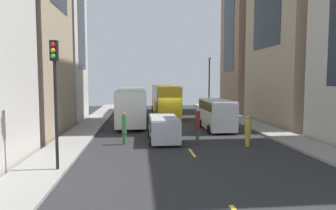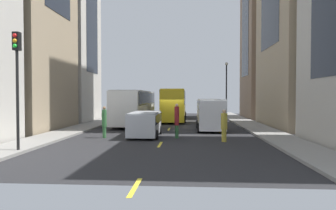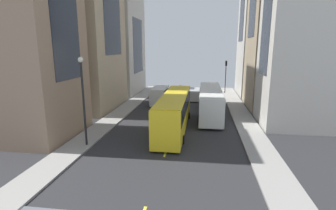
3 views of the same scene
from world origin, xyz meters
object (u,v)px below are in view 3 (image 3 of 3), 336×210
Objects in this scene: pedestrian_walking_far at (180,91)px; traffic_light_near_corner at (226,71)px; city_bus_white at (210,100)px; delivery_van_white at (160,94)px; pedestrian_waiting_curb at (210,92)px; car_silver_0 at (194,94)px; streetcar_yellow at (174,109)px; pedestrian_crossing_mid at (164,91)px.

traffic_light_near_corner reaches higher than pedestrian_walking_far.
traffic_light_near_corner reaches higher than city_bus_white.
pedestrian_walking_far is (-2.61, -4.93, -0.27)m from delivery_van_white.
city_bus_white is at bearing -23.94° from pedestrian_waiting_curb.
pedestrian_waiting_curb reaches higher than car_silver_0.
city_bus_white is 9.09m from delivery_van_white.
pedestrian_walking_far is at bearing -110.46° from pedestrian_waiting_curb.
streetcar_yellow reaches higher than city_bus_white.
city_bus_white reaches higher than pedestrian_walking_far.
car_silver_0 is 2.17× the size of pedestrian_waiting_curb.
pedestrian_crossing_mid is at bearing -86.74° from delivery_van_white.
delivery_van_white is at bearing -135.67° from pedestrian_walking_far.
traffic_light_near_corner is at bearing 131.65° from pedestrian_waiting_curb.
delivery_van_white is at bearing 40.59° from car_silver_0.
streetcar_yellow is (3.77, 5.89, 0.12)m from city_bus_white.
streetcar_yellow is at bearing -104.77° from pedestrian_walking_far.
city_bus_white reaches higher than car_silver_0.
traffic_light_near_corner is (-10.63, -4.47, 3.15)m from pedestrian_crossing_mid.
car_silver_0 is 1.99× the size of pedestrian_walking_far.
pedestrian_crossing_mid is (3.83, -17.72, -1.08)m from streetcar_yellow.
streetcar_yellow is 6.25× the size of pedestrian_waiting_curb.
pedestrian_walking_far reaches higher than pedestrian_crossing_mid.
pedestrian_walking_far is at bearing -19.08° from car_silver_0.
traffic_light_near_corner is at bearing -129.15° from car_silver_0.
traffic_light_near_corner is (-2.76, -5.70, 3.05)m from pedestrian_waiting_curb.
delivery_van_white is 9.08m from pedestrian_waiting_curb.
car_silver_0 is 9.14m from traffic_light_near_corner.
delivery_van_white reaches higher than pedestrian_crossing_mid.
pedestrian_walking_far is (4.89, 0.17, 0.11)m from pedestrian_waiting_curb.
pedestrian_walking_far is at bearing -62.42° from pedestrian_crossing_mid.
car_silver_0 is 0.80× the size of traffic_light_near_corner.
delivery_van_white is at bearing -73.06° from streetcar_yellow.
pedestrian_crossing_mid is at bearing 22.80° from traffic_light_near_corner.
pedestrian_waiting_curb is 7.03m from traffic_light_near_corner.
pedestrian_walking_far is (4.62, -10.42, -0.76)m from city_bus_white.
pedestrian_crossing_mid is at bearing -22.72° from car_silver_0.
pedestrian_crossing_mid is 0.86× the size of pedestrian_walking_far.
streetcar_yellow is 2.30× the size of traffic_light_near_corner.
car_silver_0 is (2.38, -9.64, -1.00)m from city_bus_white.
pedestrian_walking_far is at bearing -66.08° from city_bus_white.
traffic_light_near_corner reaches higher than streetcar_yellow.
city_bus_white is at bearing -83.84° from pedestrian_walking_far.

